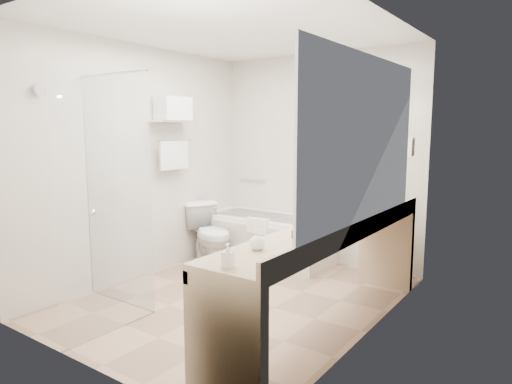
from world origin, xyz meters
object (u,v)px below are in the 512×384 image
Objects in this scene: vanity_counter at (329,254)px; water_bottle_left at (390,198)px; bathtub at (267,238)px; toilet at (210,235)px; amenity_basket at (306,235)px.

vanity_counter is 1.28m from water_bottle_left.
vanity_counter reaches higher than bathtub.
bathtub is 0.59× the size of vanity_counter.
amenity_basket is at bearing -99.41° from toilet.
toilet is at bearing 147.52° from amenity_basket.
vanity_counter is 0.49m from amenity_basket.
water_bottle_left reaches higher than vanity_counter.
vanity_counter is at bearing 93.48° from amenity_basket.
amenity_basket reaches higher than toilet.
bathtub is 2.46m from amenity_basket.
water_bottle_left is (1.57, -0.14, 0.66)m from bathtub.
toilet reaches higher than bathtub.
toilet is at bearing -129.87° from bathtub.
amenity_basket is at bearing -49.47° from bathtub.
bathtub is 9.16× the size of amenity_basket.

